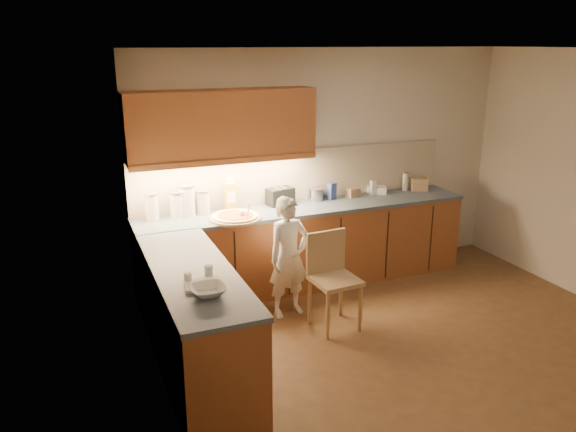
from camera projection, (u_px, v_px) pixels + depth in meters
The scene contains 24 objects.
room at pixel (433, 167), 4.60m from camera, with size 4.54×4.50×2.62m.
l_counter at pixel (275, 266), 5.73m from camera, with size 3.77×2.62×0.92m.
backsplash at pixel (296, 175), 6.36m from camera, with size 3.75×0.02×0.58m, color #BBAF91.
upper_cabinets at pixel (222, 125), 5.70m from camera, with size 1.95×0.36×0.73m.
pizza_on_board at pixel (235, 217), 5.73m from camera, with size 0.53×0.53×0.21m.
child at pixel (289, 257), 5.56m from camera, with size 0.45×0.29×1.23m, color white.
wooden_chair at pixel (331, 273), 5.37m from camera, with size 0.44×0.44×0.93m.
mixing_bowl at pixel (208, 290), 4.02m from camera, with size 0.26×0.26×0.06m, color white.
canister_a at pixel (152, 207), 5.66m from camera, with size 0.14×0.14×0.28m.
canister_b at pixel (177, 204), 5.76m from camera, with size 0.16×0.16×0.27m.
canister_c at pixel (187, 200), 5.80m from camera, with size 0.18×0.18×0.33m.
canister_d at pixel (203, 201), 5.91m from camera, with size 0.15×0.15×0.25m.
oil_jug at pixel (230, 195), 6.01m from camera, with size 0.12×0.09×0.35m.
toaster at pixel (280, 196), 6.22m from camera, with size 0.32×0.23×0.19m.
steel_pot at pixel (315, 194), 6.40m from camera, with size 0.19×0.19×0.14m.
blue_box at pixel (332, 191), 6.44m from camera, with size 0.10×0.07×0.19m, color #314693.
card_box_a at pixel (353, 192), 6.55m from camera, with size 0.15×0.10×0.10m, color #A7825A.
white_bottle at pixel (373, 188), 6.63m from camera, with size 0.06×0.06×0.17m, color silver.
flat_pack at pixel (377, 190), 6.70m from camera, with size 0.21×0.14×0.08m, color white.
tall_jar at pixel (405, 181), 6.82m from camera, with size 0.07×0.07×0.22m.
card_box_b at pixel (419, 184), 6.84m from camera, with size 0.19×0.15×0.15m, color tan.
dough_cloth at pixel (204, 284), 4.17m from camera, with size 0.29×0.22×0.02m, color white.
spice_jar_a at pixel (188, 278), 4.22m from camera, with size 0.06×0.06×0.08m, color white.
spice_jar_b at pixel (209, 270), 4.34m from camera, with size 0.06×0.06×0.09m, color silver.
Camera 1 is at (-2.81, -3.72, 2.65)m, focal length 35.00 mm.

